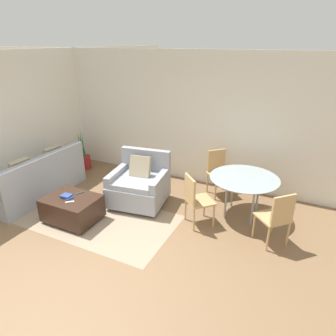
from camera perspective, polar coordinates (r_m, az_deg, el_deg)
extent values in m
plane|color=brown|center=(4.48, -14.83, -18.06)|extent=(20.00, 20.00, 0.00)
cube|color=white|center=(6.43, 3.19, 9.40)|extent=(12.00, 0.06, 2.75)
cube|color=white|center=(6.73, -26.69, 7.61)|extent=(0.06, 12.00, 2.75)
cube|color=gray|center=(5.48, -13.19, -9.45)|extent=(2.70, 1.51, 0.00)
cube|color=brown|center=(5.12, -17.32, -12.45)|extent=(2.65, 0.05, 0.00)
cube|color=brown|center=(5.22, -16.08, -11.55)|extent=(2.65, 0.05, 0.00)
cube|color=brown|center=(5.32, -14.89, -10.68)|extent=(2.65, 0.05, 0.00)
cube|color=brown|center=(5.42, -13.75, -9.83)|extent=(2.65, 0.05, 0.00)
cube|color=brown|center=(5.53, -12.66, -9.02)|extent=(2.65, 0.05, 0.00)
cube|color=brown|center=(5.64, -11.62, -8.23)|extent=(2.65, 0.05, 0.00)
cube|color=brown|center=(5.76, -10.62, -7.47)|extent=(2.65, 0.05, 0.00)
cube|color=brown|center=(5.87, -9.66, -6.74)|extent=(2.65, 0.05, 0.00)
cube|color=#999EA8|center=(6.59, -23.86, -3.02)|extent=(0.83, 2.00, 0.42)
cube|color=#999EA8|center=(6.17, -22.41, 0.06)|extent=(0.14, 2.00, 0.48)
cube|color=#999EA8|center=(7.04, -18.69, 2.43)|extent=(0.76, 0.12, 0.26)
cube|color=tan|center=(6.62, -21.21, 2.15)|extent=(0.19, 0.40, 0.41)
cube|color=tan|center=(6.15, -26.46, -0.32)|extent=(0.19, 0.40, 0.41)
cube|color=#999EA8|center=(5.73, -5.60, -4.48)|extent=(1.11, 1.07, 0.39)
cube|color=#999EA8|center=(5.59, -5.85, -2.43)|extent=(0.85, 0.91, 0.10)
cube|color=#999EA8|center=(5.88, -4.23, 1.21)|extent=(0.99, 0.26, 0.52)
cube|color=#999EA8|center=(5.77, -9.68, -1.24)|extent=(0.24, 0.87, 0.20)
cube|color=#999EA8|center=(5.45, -1.53, -2.40)|extent=(0.24, 0.87, 0.20)
cylinder|color=brown|center=(5.69, -10.91, -7.56)|extent=(0.05, 0.05, 0.06)
cylinder|color=brown|center=(5.39, -3.04, -9.05)|extent=(0.05, 0.05, 0.06)
cylinder|color=brown|center=(6.30, -7.61, -4.17)|extent=(0.05, 0.05, 0.06)
cylinder|color=brown|center=(6.02, -0.44, -5.30)|extent=(0.05, 0.05, 0.06)
cube|color=tan|center=(5.62, -5.32, 0.31)|extent=(0.42, 0.27, 0.41)
cube|color=#382319|center=(5.45, -17.76, -7.26)|extent=(0.89, 0.68, 0.40)
cylinder|color=black|center=(5.65, -22.47, -9.42)|extent=(0.04, 0.04, 0.04)
cylinder|color=black|center=(5.15, -16.33, -11.89)|extent=(0.04, 0.04, 0.04)
cylinder|color=black|center=(5.98, -18.47, -6.93)|extent=(0.04, 0.04, 0.04)
cylinder|color=black|center=(5.51, -12.38, -8.95)|extent=(0.04, 0.04, 0.04)
cube|color=#2D478C|center=(5.38, -18.75, -5.23)|extent=(0.25, 0.17, 0.02)
cube|color=#2D478C|center=(5.37, -18.80, -5.01)|extent=(0.18, 0.15, 0.03)
cube|color=#B7B7BC|center=(5.22, -18.22, -6.15)|extent=(0.14, 0.13, 0.01)
cube|color=#333338|center=(5.46, -16.56, -4.58)|extent=(0.11, 0.15, 0.01)
cylinder|color=maroon|center=(7.61, -15.75, 1.10)|extent=(0.33, 0.33, 0.31)
cylinder|color=black|center=(7.56, -15.86, 2.11)|extent=(0.30, 0.30, 0.02)
cone|color=#387A42|center=(7.43, -15.90, 4.16)|extent=(0.06, 0.13, 0.57)
cone|color=#387A42|center=(7.46, -15.92, 4.66)|extent=(0.07, 0.05, 0.68)
cone|color=#387A42|center=(7.52, -16.31, 4.88)|extent=(0.07, 0.08, 0.71)
cone|color=#387A42|center=(7.46, -16.57, 4.32)|extent=(0.11, 0.12, 0.61)
cone|color=#387A42|center=(7.43, -16.22, 4.17)|extent=(0.12, 0.06, 0.58)
cylinder|color=#99A8AD|center=(5.28, 14.34, -1.86)|extent=(1.18, 1.18, 0.01)
cylinder|color=#99999E|center=(5.29, 10.97, -5.99)|extent=(0.04, 0.04, 0.72)
cylinder|color=#99999E|center=(5.21, 15.87, -6.94)|extent=(0.04, 0.04, 0.72)
cylinder|color=#99999E|center=(5.68, 12.23, -3.92)|extent=(0.04, 0.04, 0.72)
cylinder|color=#99999E|center=(5.62, 16.77, -4.77)|extent=(0.04, 0.04, 0.72)
cube|color=tan|center=(5.04, 6.09, -6.24)|extent=(0.59, 0.59, 0.03)
cube|color=tan|center=(4.86, 4.17, -4.16)|extent=(0.29, 0.29, 0.45)
cylinder|color=tan|center=(5.09, 8.71, -9.02)|extent=(0.03, 0.03, 0.42)
cylinder|color=tan|center=(5.36, 6.93, -7.12)|extent=(0.03, 0.03, 0.42)
cylinder|color=tan|center=(4.95, 4.95, -9.83)|extent=(0.03, 0.03, 0.42)
cylinder|color=tan|center=(5.23, 3.35, -7.82)|extent=(0.03, 0.03, 0.42)
cube|color=tan|center=(4.84, 19.27, -8.87)|extent=(0.59, 0.59, 0.03)
cube|color=tan|center=(4.60, 21.08, -7.45)|extent=(0.29, 0.29, 0.45)
cylinder|color=tan|center=(5.18, 19.33, -9.60)|extent=(0.03, 0.03, 0.42)
cylinder|color=tan|center=(4.98, 16.00, -10.53)|extent=(0.03, 0.03, 0.42)
cylinder|color=tan|center=(4.95, 21.87, -11.61)|extent=(0.03, 0.03, 0.42)
cylinder|color=tan|center=(4.75, 18.48, -12.69)|extent=(0.03, 0.03, 0.42)
cube|color=tan|center=(6.04, 9.90, -1.30)|extent=(0.59, 0.59, 0.03)
cube|color=tan|center=(6.10, 9.20, 1.45)|extent=(0.29, 0.29, 0.45)
cylinder|color=tan|center=(5.91, 9.04, -4.20)|extent=(0.03, 0.03, 0.42)
cylinder|color=tan|center=(6.08, 12.05, -3.65)|extent=(0.03, 0.03, 0.42)
cylinder|color=tan|center=(6.20, 7.50, -2.77)|extent=(0.03, 0.03, 0.42)
cylinder|color=tan|center=(6.35, 10.41, -2.28)|extent=(0.03, 0.03, 0.42)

